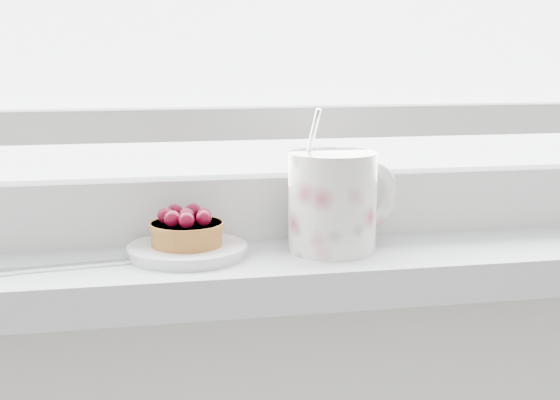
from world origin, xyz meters
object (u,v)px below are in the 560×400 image
object	(u,v)px
floral_mug	(335,199)
fork	(106,263)
raspberry_tart	(186,229)
saucer	(187,251)

from	to	relation	value
floral_mug	fork	bearing A→B (deg)	-176.87
raspberry_tart	fork	world-z (taller)	raspberry_tart
saucer	fork	bearing A→B (deg)	-167.71
raspberry_tart	floral_mug	bearing A→B (deg)	-1.85
saucer	raspberry_tart	world-z (taller)	raspberry_tart
floral_mug	fork	size ratio (longest dim) A/B	0.68
saucer	raspberry_tart	xyz separation A→B (m)	(-0.00, 0.00, 0.02)
saucer	floral_mug	bearing A→B (deg)	-1.80
saucer	fork	size ratio (longest dim) A/B	0.56
saucer	raspberry_tart	bearing A→B (deg)	154.59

